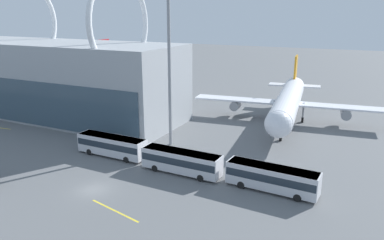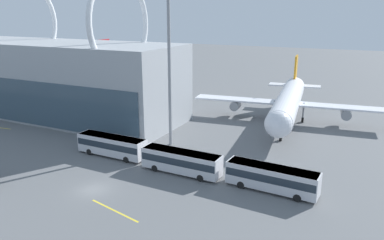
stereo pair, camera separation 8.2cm
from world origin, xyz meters
name	(u,v)px [view 1 (the left image)]	position (x,y,z in m)	size (l,w,h in m)	color
ground_plane	(94,190)	(0.00, 0.00, 0.00)	(440.00, 440.00, 0.00)	slate
airliner_at_gate_near	(70,82)	(-39.52, 37.88, 5.07)	(33.17, 37.00, 15.00)	silver
airliner_at_gate_far	(289,100)	(15.93, 43.00, 4.69)	(40.90, 40.38, 12.46)	silver
shuttle_bus_0	(112,145)	(-5.28, 10.82, 1.95)	(12.02, 2.99, 3.33)	silver
shuttle_bus_1	(181,160)	(7.87, 9.79, 1.95)	(12.04, 3.07, 3.33)	silver
shuttle_bus_2	(272,177)	(21.02, 9.98, 1.95)	(12.11, 3.45, 3.33)	silver
floodlight_mast	(169,22)	(0.51, 19.80, 20.98)	(3.00, 3.00, 29.72)	gray
lane_stripe_0	(115,211)	(5.77, -3.18, 0.00)	(8.19, 0.25, 0.01)	yellow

